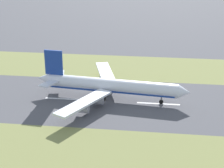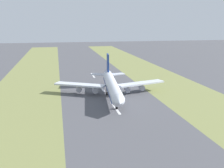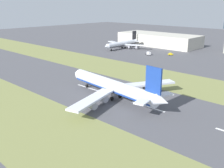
{
  "view_description": "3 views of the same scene",
  "coord_description": "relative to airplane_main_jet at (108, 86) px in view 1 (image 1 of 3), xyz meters",
  "views": [
    {
      "loc": [
        144.58,
        21.22,
        66.05
      ],
      "look_at": [
        -2.39,
        2.96,
        7.0
      ],
      "focal_mm": 60.0,
      "sensor_mm": 36.0,
      "label": 1
    },
    {
      "loc": [
        25.82,
        137.83,
        39.68
      ],
      "look_at": [
        -2.39,
        2.96,
        7.0
      ],
      "focal_mm": 42.0,
      "sensor_mm": 36.0,
      "label": 2
    },
    {
      "loc": [
        -90.8,
        -80.65,
        44.35
      ],
      "look_at": [
        -2.39,
        2.96,
        7.0
      ],
      "focal_mm": 42.0,
      "sensor_mm": 36.0,
      "label": 3
    }
  ],
  "objects": [
    {
      "name": "ground_plane",
      "position": [
        2.59,
        -1.07,
        -6.02
      ],
      "size": [
        800.0,
        800.0,
        0.0
      ],
      "primitive_type": "plane",
      "color": "#4C4C51"
    },
    {
      "name": "grass_median_west",
      "position": [
        -42.41,
        -1.07,
        -6.02
      ],
      "size": [
        40.0,
        600.0,
        0.01
      ],
      "primitive_type": "cube",
      "color": "olive",
      "rests_on": "ground"
    },
    {
      "name": "grass_median_east",
      "position": [
        47.59,
        -1.07,
        -6.02
      ],
      "size": [
        40.0,
        600.0,
        0.01
      ],
      "primitive_type": "cube",
      "color": "olive",
      "rests_on": "ground"
    },
    {
      "name": "centreline_dash_mid",
      "position": [
        2.59,
        -18.11,
        -6.01
      ],
      "size": [
        1.2,
        18.0,
        0.01
      ],
      "primitive_type": "cube",
      "color": "silver",
      "rests_on": "ground"
    },
    {
      "name": "centreline_dash_far",
      "position": [
        2.59,
        21.89,
        -6.01
      ],
      "size": [
        1.2,
        18.0,
        0.01
      ],
      "primitive_type": "cube",
      "color": "silver",
      "rests_on": "ground"
    },
    {
      "name": "airplane_main_jet",
      "position": [
        0.0,
        0.0,
        0.0
      ],
      "size": [
        63.78,
        67.21,
        20.2
      ],
      "color": "silver",
      "rests_on": "ground"
    }
  ]
}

